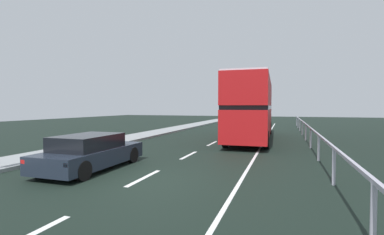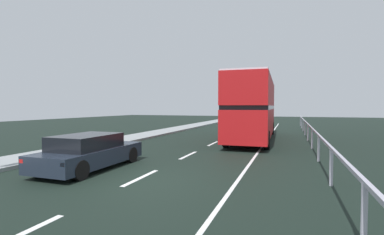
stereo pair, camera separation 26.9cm
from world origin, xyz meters
TOP-DOWN VIEW (x-y plane):
  - ground_plane at (0.00, 0.00)m, footprint 75.47×120.00m
  - lane_paint_markings at (1.86, 8.18)m, footprint 3.18×46.00m
  - bridge_side_railing at (5.71, 9.00)m, footprint 0.10×42.00m
  - double_decker_bus_red at (2.12, 11.98)m, footprint 2.84×11.55m
  - hatchback_car_near at (-2.47, 0.77)m, footprint 1.91×4.39m

SIDE VIEW (x-z plane):
  - ground_plane at x=0.00m, z-range -0.10..0.00m
  - lane_paint_markings at x=1.86m, z-range 0.00..0.01m
  - hatchback_car_near at x=-2.47m, z-range -0.02..1.27m
  - bridge_side_railing at x=5.71m, z-range 0.36..1.51m
  - double_decker_bus_red at x=2.12m, z-range 0.15..4.42m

